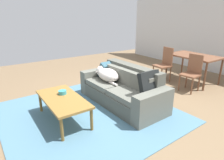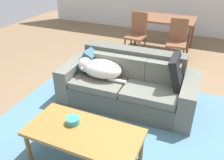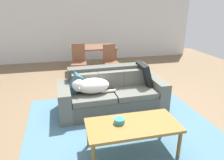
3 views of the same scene
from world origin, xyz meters
TOP-DOWN VIEW (x-y plane):
  - ground_plane at (0.00, 0.00)m, footprint 10.00×10.00m
  - back_partition at (0.00, 4.00)m, footprint 8.00×0.12m
  - area_rug at (0.04, -0.81)m, footprint 3.21×3.17m
  - couch at (0.03, 0.04)m, footprint 2.07×0.93m
  - dog_on_left_cushion at (-0.39, -0.09)m, footprint 0.79×0.39m
  - throw_pillow_by_left_arm at (-0.67, 0.08)m, footprint 0.34×0.39m
  - throw_pillow_by_right_arm at (0.74, 0.12)m, footprint 0.24×0.47m
  - coffee_table at (0.02, -1.30)m, footprint 1.26×0.61m
  - bowl_on_coffee_table at (-0.15, -1.24)m, footprint 0.15×0.15m
  - dining_table at (0.04, 2.53)m, footprint 1.31×0.86m
  - dining_chair_near_left at (-0.45, 1.90)m, footprint 0.43×0.43m
  - dining_chair_near_right at (0.43, 1.91)m, footprint 0.44×0.44m

SIDE VIEW (x-z plane):
  - ground_plane at x=0.00m, z-range 0.00..0.00m
  - area_rug at x=0.04m, z-range 0.00..0.01m
  - couch at x=0.03m, z-range -0.09..0.71m
  - coffee_table at x=0.02m, z-range 0.18..0.62m
  - bowl_on_coffee_table at x=-0.15m, z-range 0.45..0.52m
  - dining_chair_near_right at x=0.43m, z-range 0.04..0.96m
  - dining_chair_near_left at x=-0.45m, z-range 0.05..1.02m
  - dog_on_left_cushion at x=-0.39m, z-range 0.42..0.72m
  - throw_pillow_by_left_arm at x=-0.67m, z-range 0.39..0.79m
  - throw_pillow_by_right_arm at x=0.74m, z-range 0.40..0.87m
  - dining_table at x=0.04m, z-range 0.31..1.08m
  - back_partition at x=0.00m, z-range 0.00..2.70m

